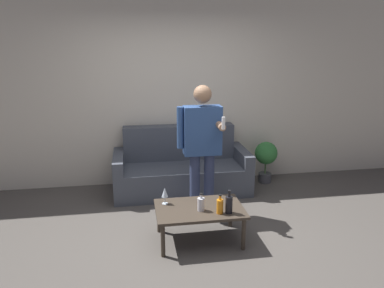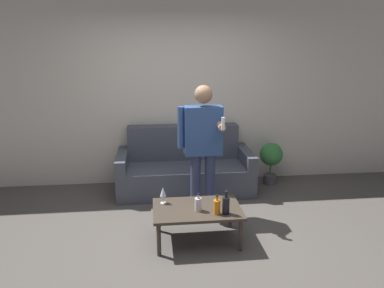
{
  "view_description": "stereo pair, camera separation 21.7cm",
  "coord_description": "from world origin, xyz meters",
  "px_view_note": "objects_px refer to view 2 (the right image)",
  "views": [
    {
      "loc": [
        -0.59,
        -3.43,
        2.09
      ],
      "look_at": [
        0.08,
        0.64,
        0.95
      ],
      "focal_mm": 35.0,
      "sensor_mm": 36.0,
      "label": 1
    },
    {
      "loc": [
        -0.38,
        -3.46,
        2.09
      ],
      "look_at": [
        0.08,
        0.64,
        0.95
      ],
      "focal_mm": 35.0,
      "sensor_mm": 36.0,
      "label": 2
    }
  ],
  "objects_px": {
    "coffee_table": "(197,211)",
    "bottle_orange": "(217,206)",
    "couch": "(185,169)",
    "person_standing_front": "(203,141)"
  },
  "relations": [
    {
      "from": "couch",
      "to": "person_standing_front",
      "type": "xyz_separation_m",
      "value": [
        0.14,
        -0.82,
        0.62
      ]
    },
    {
      "from": "couch",
      "to": "coffee_table",
      "type": "bearing_deg",
      "value": -90.07
    },
    {
      "from": "couch",
      "to": "coffee_table",
      "type": "relative_size",
      "value": 2.03
    },
    {
      "from": "couch",
      "to": "coffee_table",
      "type": "xyz_separation_m",
      "value": [
        -0.0,
        -1.47,
        0.03
      ]
    },
    {
      "from": "bottle_orange",
      "to": "person_standing_front",
      "type": "distance_m",
      "value": 0.94
    },
    {
      "from": "couch",
      "to": "person_standing_front",
      "type": "relative_size",
      "value": 1.18
    },
    {
      "from": "couch",
      "to": "person_standing_front",
      "type": "height_order",
      "value": "person_standing_front"
    },
    {
      "from": "couch",
      "to": "bottle_orange",
      "type": "height_order",
      "value": "couch"
    },
    {
      "from": "coffee_table",
      "to": "bottle_orange",
      "type": "bearing_deg",
      "value": -41.88
    },
    {
      "from": "bottle_orange",
      "to": "person_standing_front",
      "type": "bearing_deg",
      "value": 92.6
    }
  ]
}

